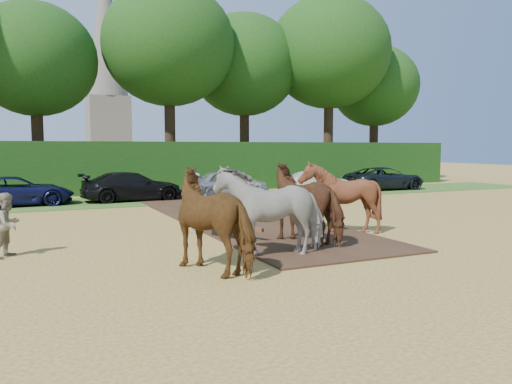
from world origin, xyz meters
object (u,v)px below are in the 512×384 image
at_px(plough_team, 288,206).
at_px(church, 107,59).
at_px(spectator_near, 8,225).
at_px(parked_cars, 146,187).

bearing_deg(plough_team, church, 86.41).
xyz_separation_m(plough_team, church, (3.41, 54.30, 12.61)).
bearing_deg(spectator_near, church, 23.23).
bearing_deg(parked_cars, plough_team, -86.27).
height_order(spectator_near, church, church).
relative_size(parked_cars, church, 1.33).
bearing_deg(church, plough_team, -93.59).
bearing_deg(parked_cars, spectator_near, -117.31).
xyz_separation_m(spectator_near, church, (10.17, 52.41, 12.94)).
distance_m(spectator_near, plough_team, 7.03).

